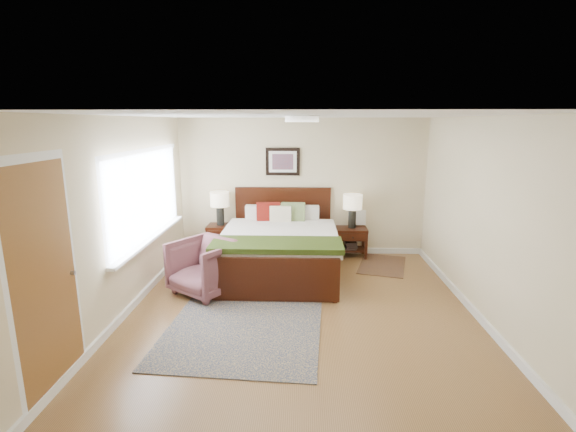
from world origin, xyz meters
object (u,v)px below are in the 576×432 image
object	(u,v)px
lamp_left	(220,202)
rug_persian	(248,318)
armchair	(206,267)
lamp_right	(353,205)
nightstand_left	(221,232)
nightstand_right	(351,239)
bed	(280,240)

from	to	relation	value
lamp_left	rug_persian	size ratio (longest dim) A/B	0.24
armchair	rug_persian	world-z (taller)	armchair
armchair	rug_persian	size ratio (longest dim) A/B	0.33
lamp_left	lamp_right	distance (m)	2.40
nightstand_left	nightstand_right	distance (m)	2.40
lamp_right	armchair	xyz separation A→B (m)	(-2.28, -1.73, -0.58)
lamp_left	nightstand_right	bearing A→B (deg)	-0.32
lamp_right	rug_persian	xyz separation A→B (m)	(-1.57, -2.54, -0.97)
nightstand_right	rug_persian	bearing A→B (deg)	-121.90
rug_persian	nightstand_left	bearing A→B (deg)	111.99
lamp_left	lamp_right	bearing A→B (deg)	0.00
lamp_right	lamp_left	bearing A→B (deg)	180.00
bed	lamp_right	size ratio (longest dim) A/B	3.75
bed	lamp_left	xyz separation A→B (m)	(-1.14, 0.90, 0.44)
armchair	nightstand_right	bearing A→B (deg)	71.80
nightstand_left	lamp_right	distance (m)	2.45
armchair	rug_persian	xyz separation A→B (m)	(0.71, -0.80, -0.38)
nightstand_right	rug_persian	xyz separation A→B (m)	(-1.57, -2.53, -0.33)
nightstand_right	armchair	world-z (taller)	armchair
nightstand_right	lamp_right	xyz separation A→B (m)	(0.00, 0.01, 0.63)
bed	nightstand_right	bearing A→B (deg)	35.00
lamp_right	rug_persian	size ratio (longest dim) A/B	0.24
nightstand_left	lamp_left	world-z (taller)	lamp_left
rug_persian	armchair	bearing A→B (deg)	135.32
lamp_left	nightstand_left	bearing A→B (deg)	-90.00
nightstand_right	lamp_left	world-z (taller)	lamp_left
bed	nightstand_right	world-z (taller)	bed
rug_persian	bed	bearing A→B (deg)	83.17
bed	lamp_right	world-z (taller)	bed
bed	nightstand_left	xyz separation A→B (m)	(-1.14, 0.88, -0.11)
bed	lamp_left	size ratio (longest dim) A/B	3.75
lamp_left	rug_persian	xyz separation A→B (m)	(0.83, -2.54, -1.00)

